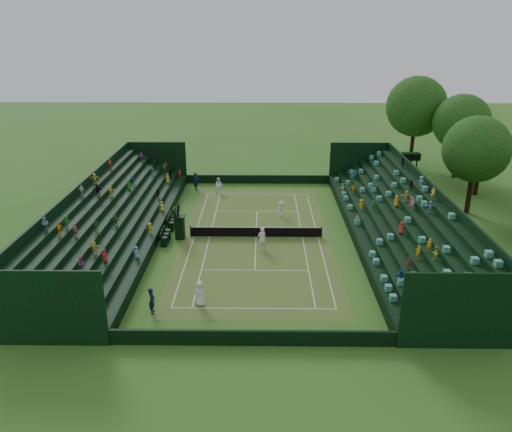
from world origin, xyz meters
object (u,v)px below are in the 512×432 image
object	(u,v)px
player_near_east	(262,239)
player_far_east	(281,209)
umpire_chair	(179,224)
player_near_west	(200,294)
player_far_west	(219,186)
tennis_net	(256,232)

from	to	relation	value
player_near_east	player_far_east	size ratio (longest dim) A/B	1.28
umpire_chair	player_far_east	distance (m)	10.61
umpire_chair	player_near_west	size ratio (longest dim) A/B	1.77
player_far_west	player_far_east	size ratio (longest dim) A/B	1.14
tennis_net	umpire_chair	xyz separation A→B (m)	(-6.67, -0.37, 0.82)
tennis_net	player_near_east	world-z (taller)	player_near_east
umpire_chair	player_far_east	bearing A→B (deg)	31.22
player_near_west	player_near_east	size ratio (longest dim) A/B	0.89
umpire_chair	player_near_west	distance (m)	11.55
player_far_west	player_far_east	distance (m)	9.63
player_near_west	player_far_west	world-z (taller)	player_far_west
umpire_chair	player_far_west	xyz separation A→B (m)	(2.40, 12.44, -0.45)
tennis_net	player_far_west	xyz separation A→B (m)	(-4.27, 12.07, 0.37)
player_near_east	player_far_east	bearing A→B (deg)	-124.54
player_far_west	player_far_east	world-z (taller)	player_far_west
umpire_chair	player_near_east	xyz separation A→B (m)	(7.19, -2.24, -0.34)
player_far_west	player_far_east	bearing A→B (deg)	-38.03
player_near_east	tennis_net	bearing A→B (deg)	-99.59
player_near_west	tennis_net	bearing A→B (deg)	-88.96
umpire_chair	player_far_east	world-z (taller)	umpire_chair
tennis_net	player_far_east	xyz separation A→B (m)	(2.39, 5.12, 0.26)
tennis_net	player_far_east	distance (m)	5.66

